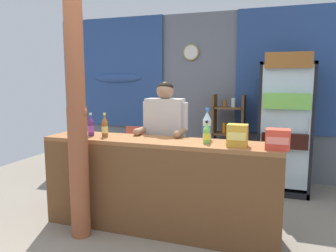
{
  "coord_description": "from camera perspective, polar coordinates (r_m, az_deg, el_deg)",
  "views": [
    {
      "loc": [
        1.16,
        -2.58,
        1.55
      ],
      "look_at": [
        0.06,
        0.64,
        1.06
      ],
      "focal_mm": 34.8,
      "sensor_mm": 36.0,
      "label": 1
    }
  ],
  "objects": [
    {
      "name": "soda_bottle_orange_soda",
      "position": [
        3.8,
        -16.28,
        0.25
      ],
      "size": [
        0.07,
        0.07,
        0.23
      ],
      "color": "orange",
      "rests_on": "stall_counter"
    },
    {
      "name": "soda_bottle_lime_soda",
      "position": [
        3.09,
        6.78,
        -1.35
      ],
      "size": [
        0.07,
        0.07,
        0.22
      ],
      "color": "#75C64C",
      "rests_on": "stall_counter"
    },
    {
      "name": "timber_post",
      "position": [
        3.22,
        -15.7,
        2.26
      ],
      "size": [
        0.21,
        0.19,
        2.58
      ],
      "color": "#995133",
      "rests_on": "ground"
    },
    {
      "name": "shopkeeper",
      "position": [
        3.68,
        -0.55,
        -1.14
      ],
      "size": [
        0.53,
        0.42,
        1.52
      ],
      "color": "#28282D",
      "rests_on": "ground"
    },
    {
      "name": "drink_fridge",
      "position": [
        4.68,
        19.85,
        1.33
      ],
      "size": [
        0.69,
        0.66,
        1.89
      ],
      "color": "black",
      "rests_on": "ground"
    },
    {
      "name": "bottle_shelf_rack",
      "position": [
        5.05,
        10.47,
        -1.78
      ],
      "size": [
        0.48,
        0.28,
        1.32
      ],
      "color": "brown",
      "rests_on": "ground"
    },
    {
      "name": "back_wall_curtained",
      "position": [
        5.36,
        6.15,
        5.94
      ],
      "size": [
        5.3,
        0.22,
        2.59
      ],
      "color": "slate",
      "rests_on": "ground"
    },
    {
      "name": "snack_box_choco_powder",
      "position": [
        3.0,
        12.05,
        -1.61
      ],
      "size": [
        0.18,
        0.13,
        0.2
      ],
      "color": "gold",
      "rests_on": "stall_counter"
    },
    {
      "name": "snack_box_crackers",
      "position": [
        2.96,
        18.65,
        -2.21
      ],
      "size": [
        0.2,
        0.16,
        0.18
      ],
      "color": "#E5422D",
      "rests_on": "stall_counter"
    },
    {
      "name": "soda_bottle_iced_tea",
      "position": [
        3.48,
        -11.02,
        -0.14
      ],
      "size": [
        0.07,
        0.07,
        0.25
      ],
      "color": "brown",
      "rests_on": "stall_counter"
    },
    {
      "name": "plastic_lawn_chair",
      "position": [
        4.77,
        -5.47,
        -4.69
      ],
      "size": [
        0.46,
        0.46,
        0.86
      ],
      "color": "#E5563D",
      "rests_on": "ground"
    },
    {
      "name": "soda_bottle_grape_soda",
      "position": [
        3.57,
        -13.35,
        -0.03
      ],
      "size": [
        0.07,
        0.07,
        0.25
      ],
      "color": "#56286B",
      "rests_on": "stall_counter"
    },
    {
      "name": "soda_bottle_water",
      "position": [
        3.28,
        6.84,
        -0.06
      ],
      "size": [
        0.09,
        0.09,
        0.32
      ],
      "color": "silver",
      "rests_on": "stall_counter"
    },
    {
      "name": "ground_plane",
      "position": [
        4.1,
        1.09,
        -14.05
      ],
      "size": [
        7.06,
        7.06,
        0.0
      ],
      "primitive_type": "plane",
      "color": "gray"
    },
    {
      "name": "stall_counter",
      "position": [
        3.28,
        -2.25,
        -9.32
      ],
      "size": [
        2.41,
        0.48,
        0.95
      ],
      "color": "#935B33",
      "rests_on": "ground"
    }
  ]
}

